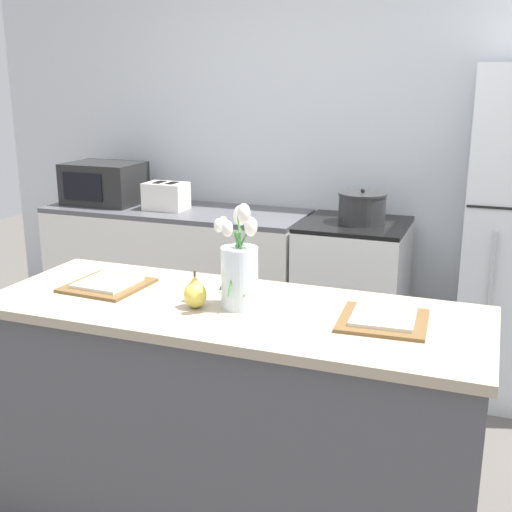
{
  "coord_description": "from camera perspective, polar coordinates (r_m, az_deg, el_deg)",
  "views": [
    {
      "loc": [
        0.85,
        -1.98,
        1.7
      ],
      "look_at": [
        0.0,
        0.25,
        1.04
      ],
      "focal_mm": 45.0,
      "sensor_mm": 36.0,
      "label": 1
    }
  ],
  "objects": [
    {
      "name": "flower_vase",
      "position": [
        2.23,
        -1.49,
        -1.15
      ],
      "size": [
        0.15,
        0.18,
        0.38
      ],
      "color": "silver",
      "rests_on": "kitchen_island"
    },
    {
      "name": "microwave",
      "position": [
        4.38,
        -13.33,
        6.32
      ],
      "size": [
        0.48,
        0.37,
        0.27
      ],
      "color": "black",
      "rests_on": "back_counter"
    },
    {
      "name": "toaster",
      "position": [
        4.1,
        -7.99,
        5.3
      ],
      "size": [
        0.28,
        0.18,
        0.17
      ],
      "color": "silver",
      "rests_on": "back_counter"
    },
    {
      "name": "stove_range",
      "position": [
        3.87,
        8.52,
        -3.61
      ],
      "size": [
        0.6,
        0.61,
        0.91
      ],
      "color": "silver",
      "rests_on": "ground_plane"
    },
    {
      "name": "plate_setting_left",
      "position": [
        2.56,
        -13.07,
        -2.47
      ],
      "size": [
        0.3,
        0.3,
        0.02
      ],
      "color": "brown",
      "rests_on": "kitchen_island"
    },
    {
      "name": "back_counter",
      "position": [
        4.25,
        -6.94,
        -1.81
      ],
      "size": [
        1.68,
        0.6,
        0.91
      ],
      "color": "silver",
      "rests_on": "ground_plane"
    },
    {
      "name": "plate_setting_right",
      "position": [
        2.18,
        11.25,
        -5.55
      ],
      "size": [
        0.3,
        0.3,
        0.02
      ],
      "color": "brown",
      "rests_on": "kitchen_island"
    },
    {
      "name": "cooking_pot",
      "position": [
        3.73,
        9.41,
        4.26
      ],
      "size": [
        0.28,
        0.28,
        0.2
      ],
      "color": "#2D2D2D",
      "rests_on": "stove_range"
    },
    {
      "name": "kitchen_island",
      "position": [
        2.49,
        -2.11,
        -14.47
      ],
      "size": [
        1.8,
        0.66,
        0.92
      ],
      "color": "#4C4C51",
      "rests_on": "ground_plane"
    },
    {
      "name": "back_wall",
      "position": [
        4.09,
        8.87,
        10.28
      ],
      "size": [
        5.2,
        0.08,
        2.7
      ],
      "color": "silver",
      "rests_on": "ground_plane"
    },
    {
      "name": "pear_figurine",
      "position": [
        2.27,
        -5.43,
        -3.33
      ],
      "size": [
        0.08,
        0.08,
        0.13
      ],
      "color": "#E5CC4C",
      "rests_on": "kitchen_island"
    }
  ]
}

